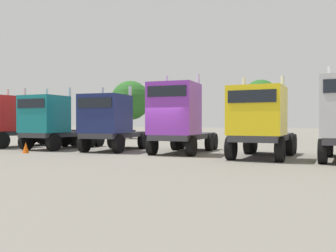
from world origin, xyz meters
TOP-DOWN VIEW (x-y plane):
  - ground at (0.00, 0.00)m, footprint 200.00×200.00m
  - semi_truck_red at (-12.87, 1.07)m, footprint 2.89×6.53m
  - semi_truck_teal at (-8.53, 1.00)m, footprint 2.93×6.10m
  - semi_truck_navy at (-4.30, 1.56)m, footprint 3.48×6.33m
  - semi_truck_purple at (0.16, 1.78)m, footprint 3.30×6.38m
  - semi_truck_yellow at (4.83, 1.21)m, footprint 2.84×6.05m
  - traffic_cone_near at (-7.72, -1.82)m, footprint 0.36×0.36m
  - oak_far_left at (-13.10, 16.82)m, footprint 4.22×4.22m
  - oak_far_centre at (0.16, 20.01)m, footprint 3.51×3.51m

SIDE VIEW (x-z plane):
  - ground at x=0.00m, z-range 0.00..0.00m
  - traffic_cone_near at x=-7.72m, z-range 0.00..0.62m
  - semi_truck_teal at x=-8.53m, z-range -0.23..3.78m
  - semi_truck_navy at x=-4.30m, z-range -0.20..3.77m
  - semi_truck_yellow at x=4.83m, z-range -0.20..3.80m
  - semi_truck_red at x=-12.87m, z-range -0.21..3.95m
  - semi_truck_purple at x=0.16m, z-range -0.23..4.22m
  - oak_far_left at x=-13.10m, z-range 0.99..7.22m
  - oak_far_centre at x=0.16m, z-range 1.20..7.16m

